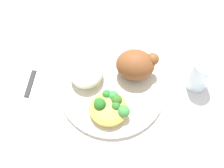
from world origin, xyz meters
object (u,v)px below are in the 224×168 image
at_px(plate, 112,87).
at_px(fork, 43,78).
at_px(roasted_chicken, 136,65).
at_px(rice_pile, 86,72).
at_px(mac_cheese_with_broccoli, 109,107).
at_px(knife, 34,71).
at_px(water_glass, 201,74).

xyz_separation_m(plate, fork, (-0.19, 0.01, -0.01)).
distance_m(roasted_chicken, rice_pile, 0.13).
bearing_deg(mac_cheese_with_broccoli, roasted_chicken, 64.23).
height_order(rice_pile, knife, rice_pile).
distance_m(fork, water_glass, 0.41).
height_order(roasted_chicken, water_glass, water_glass).
bearing_deg(roasted_chicken, mac_cheese_with_broccoli, -115.77).
distance_m(mac_cheese_with_broccoli, water_glass, 0.24).
distance_m(roasted_chicken, fork, 0.25).
xyz_separation_m(plate, rice_pile, (-0.07, 0.02, 0.03)).
xyz_separation_m(mac_cheese_with_broccoli, knife, (-0.22, 0.09, -0.03)).
distance_m(rice_pile, fork, 0.12).
bearing_deg(water_glass, mac_cheese_with_broccoli, -153.57).
distance_m(rice_pile, knife, 0.15).
bearing_deg(knife, rice_pile, -3.37).
distance_m(plate, knife, 0.22).
relative_size(roasted_chicken, rice_pile, 1.16).
xyz_separation_m(rice_pile, fork, (-0.12, -0.01, -0.04)).
height_order(rice_pile, mac_cheese_with_broccoli, rice_pile).
relative_size(plate, rice_pile, 3.03).
distance_m(plate, fork, 0.19).
relative_size(roasted_chicken, water_glass, 1.14).
relative_size(rice_pile, knife, 0.48).
relative_size(roasted_chicken, fork, 0.75).
relative_size(rice_pile, water_glass, 0.98).
xyz_separation_m(rice_pile, mac_cheese_with_broccoli, (0.07, -0.08, -0.01)).
height_order(fork, knife, knife).
height_order(plate, roasted_chicken, roasted_chicken).
bearing_deg(water_glass, rice_pile, -175.27).
xyz_separation_m(roasted_chicken, rice_pile, (-0.12, -0.03, -0.02)).
bearing_deg(rice_pile, knife, 176.63).
xyz_separation_m(plate, mac_cheese_with_broccoli, (0.00, -0.07, 0.03)).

